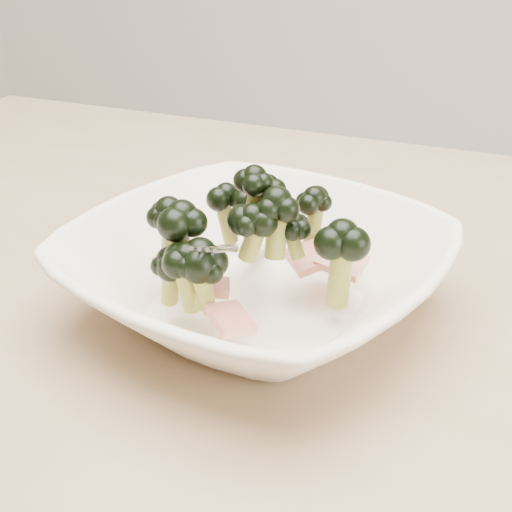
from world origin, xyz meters
name	(u,v)px	position (x,y,z in m)	size (l,w,h in m)	color
dining_table	(261,363)	(0.00, 0.00, 0.65)	(1.20, 0.80, 0.75)	tan
broccoli_dish	(255,269)	(0.02, -0.06, 0.79)	(0.34, 0.34, 0.13)	white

